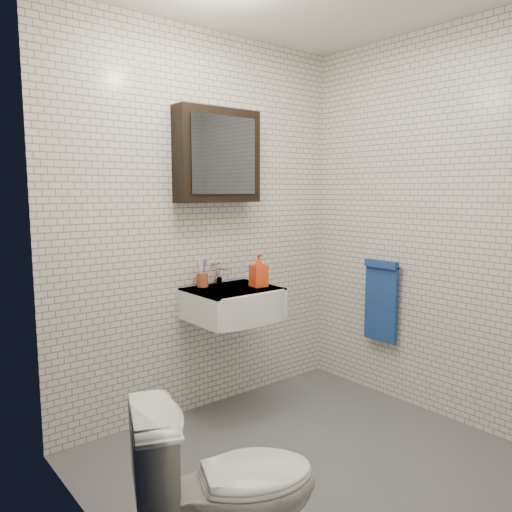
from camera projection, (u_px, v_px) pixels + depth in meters
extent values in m
cube|color=#53565C|center=(311.00, 464.00, 2.70)|extent=(2.20, 2.00, 0.01)
cube|color=silver|center=(206.00, 225.00, 3.31)|extent=(2.20, 0.02, 2.50)
cube|color=silver|center=(107.00, 252.00, 1.85)|extent=(0.02, 2.00, 2.50)
cube|color=silver|center=(433.00, 226.00, 3.23)|extent=(0.02, 2.00, 2.50)
cube|color=white|center=(233.00, 303.00, 3.23)|extent=(0.55, 0.45, 0.20)
cylinder|color=silver|center=(231.00, 290.00, 3.24)|extent=(0.31, 0.31, 0.02)
cylinder|color=silver|center=(231.00, 288.00, 3.24)|extent=(0.04, 0.04, 0.01)
cube|color=white|center=(232.00, 289.00, 3.22)|extent=(0.55, 0.45, 0.01)
cylinder|color=silver|center=(218.00, 280.00, 3.34)|extent=(0.06, 0.06, 0.06)
cylinder|color=silver|center=(218.00, 271.00, 3.34)|extent=(0.03, 0.03, 0.08)
cylinder|color=silver|center=(223.00, 268.00, 3.29)|extent=(0.02, 0.12, 0.02)
cube|color=silver|center=(215.00, 263.00, 3.35)|extent=(0.02, 0.09, 0.01)
cube|color=black|center=(217.00, 156.00, 3.23)|extent=(0.60, 0.14, 0.60)
cube|color=#3F444C|center=(224.00, 155.00, 3.17)|extent=(0.49, 0.01, 0.49)
cylinder|color=silver|center=(383.00, 266.00, 3.51)|extent=(0.02, 0.30, 0.02)
cylinder|color=silver|center=(370.00, 264.00, 3.62)|extent=(0.04, 0.02, 0.02)
cylinder|color=silver|center=(401.00, 268.00, 3.43)|extent=(0.04, 0.02, 0.02)
cube|color=navy|center=(381.00, 304.00, 3.54)|extent=(0.03, 0.26, 0.54)
cube|color=navy|center=(381.00, 264.00, 3.49)|extent=(0.05, 0.26, 0.05)
cylinder|color=#9D4527|center=(203.00, 280.00, 3.27)|extent=(0.09, 0.09, 0.09)
cylinder|color=white|center=(201.00, 271.00, 3.24)|extent=(0.02, 0.03, 0.18)
cylinder|color=#4048CE|center=(205.00, 272.00, 3.26)|extent=(0.01, 0.02, 0.16)
cylinder|color=white|center=(201.00, 270.00, 3.26)|extent=(0.02, 0.03, 0.19)
cylinder|color=#4048CE|center=(204.00, 271.00, 3.28)|extent=(0.02, 0.04, 0.17)
imported|color=orange|center=(259.00, 270.00, 3.27)|extent=(0.11, 0.11, 0.21)
imported|color=white|center=(227.00, 487.00, 1.90)|extent=(0.79, 0.63, 0.71)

